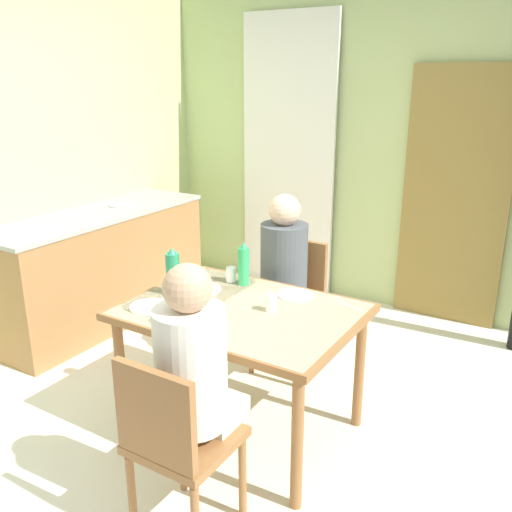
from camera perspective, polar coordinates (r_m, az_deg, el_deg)
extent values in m
plane|color=silver|center=(3.33, -5.19, -17.00)|extent=(6.00, 6.00, 0.00)
cube|color=#B4C582|center=(4.79, 11.33, 12.24)|extent=(4.02, 0.10, 2.89)
cube|color=#B5C887|center=(4.52, -21.34, 11.05)|extent=(0.10, 3.46, 2.89)
cube|color=olive|center=(4.56, 19.82, 5.56)|extent=(0.80, 0.05, 2.00)
cube|color=white|center=(5.00, 3.30, 10.13)|extent=(0.90, 0.03, 2.43)
cube|color=#9B6C3F|center=(4.60, -15.69, -1.28)|extent=(0.60, 1.84, 0.87)
cube|color=#9E9E99|center=(4.47, -16.18, 4.17)|extent=(0.61, 1.88, 0.03)
cylinder|color=#B7B7BC|center=(4.65, -13.72, 5.15)|extent=(0.21, 0.21, 0.01)
cube|color=#925F35|center=(2.94, -1.54, -5.79)|extent=(1.22, 0.89, 0.04)
cube|color=beige|center=(2.93, -1.54, -5.45)|extent=(1.17, 0.86, 0.00)
cylinder|color=#925F35|center=(3.16, -13.74, -12.05)|extent=(0.06, 0.06, 0.70)
cylinder|color=#925F35|center=(2.61, 4.27, -18.65)|extent=(0.06, 0.06, 0.70)
cylinder|color=#925F35|center=(3.65, -5.40, -7.23)|extent=(0.06, 0.06, 0.70)
cylinder|color=#925F35|center=(3.19, 10.63, -11.48)|extent=(0.06, 0.06, 0.70)
cube|color=#925F35|center=(2.47, -7.21, -18.33)|extent=(0.40, 0.40, 0.04)
cube|color=#925F35|center=(2.24, -10.41, -16.20)|extent=(0.38, 0.04, 0.42)
cylinder|color=#925F35|center=(2.81, -7.60, -19.48)|extent=(0.04, 0.04, 0.41)
cylinder|color=#925F35|center=(2.65, -1.40, -22.00)|extent=(0.04, 0.04, 0.41)
cylinder|color=#925F35|center=(2.61, -12.67, -23.11)|extent=(0.04, 0.04, 0.41)
cube|color=#925F35|center=(3.67, 3.20, -5.32)|extent=(0.40, 0.40, 0.04)
cube|color=#925F35|center=(3.74, 4.57, -1.43)|extent=(0.38, 0.04, 0.42)
cylinder|color=#925F35|center=(3.57, 4.24, -10.42)|extent=(0.04, 0.04, 0.41)
cylinder|color=#925F35|center=(3.72, -0.47, -9.13)|extent=(0.04, 0.04, 0.41)
cylinder|color=#925F35|center=(3.85, 6.60, -8.31)|extent=(0.04, 0.04, 0.41)
cylinder|color=#925F35|center=(3.98, 2.14, -7.22)|extent=(0.04, 0.04, 0.41)
cube|color=silver|center=(2.53, -4.93, -15.47)|extent=(0.30, 0.22, 0.12)
cylinder|color=silver|center=(2.33, -6.74, -11.37)|extent=(0.30, 0.30, 0.52)
sphere|color=tan|center=(2.18, -7.08, -3.32)|extent=(0.20, 0.20, 0.20)
cube|color=#485860|center=(3.52, 1.96, -5.31)|extent=(0.30, 0.22, 0.12)
cylinder|color=#4C5156|center=(3.52, 2.90, -0.81)|extent=(0.30, 0.30, 0.52)
sphere|color=beige|center=(3.42, 2.99, 4.75)|extent=(0.20, 0.20, 0.20)
cylinder|color=#2AA35A|center=(3.22, -1.28, -1.07)|extent=(0.07, 0.07, 0.22)
cone|color=#249B53|center=(3.18, -1.30, 1.12)|extent=(0.05, 0.05, 0.03)
cylinder|color=#1F7C54|center=(3.11, -8.56, -1.85)|extent=(0.08, 0.08, 0.24)
cone|color=#27815D|center=(3.07, -8.68, 0.55)|extent=(0.05, 0.05, 0.03)
cylinder|color=white|center=(3.18, -5.52, -3.42)|extent=(0.21, 0.21, 0.01)
cylinder|color=white|center=(3.09, 4.06, -4.04)|extent=(0.19, 0.19, 0.01)
cylinder|color=white|center=(2.99, -10.86, -5.15)|extent=(0.22, 0.22, 0.01)
cylinder|color=silver|center=(3.29, -2.59, -1.91)|extent=(0.06, 0.06, 0.09)
cylinder|color=silver|center=(2.88, 1.60, -4.88)|extent=(0.06, 0.06, 0.09)
cylinder|color=silver|center=(2.77, -9.17, -6.06)|extent=(0.06, 0.06, 0.09)
cube|color=silver|center=(2.99, 9.80, -5.20)|extent=(0.15, 0.05, 0.00)
cube|color=silver|center=(3.38, -6.23, -2.20)|extent=(0.15, 0.07, 0.00)
cube|color=silver|center=(2.73, -4.58, -7.25)|extent=(0.15, 0.03, 0.00)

